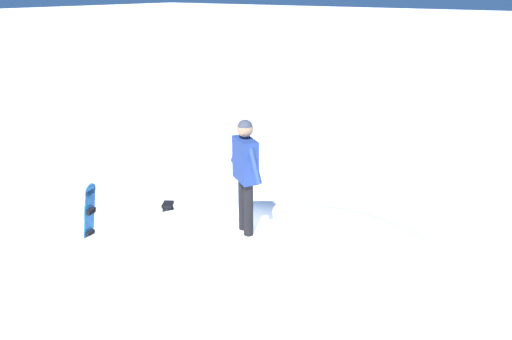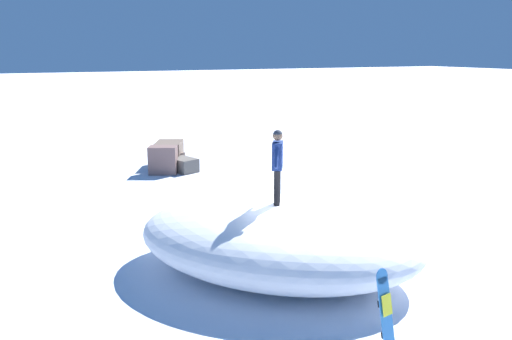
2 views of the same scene
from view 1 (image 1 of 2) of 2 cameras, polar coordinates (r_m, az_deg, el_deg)
The scene contains 5 objects.
ground at distance 7.89m, azimuth -5.13°, elevation -18.81°, with size 240.00×240.00×0.00m, color white.
snow_mound at distance 7.40m, azimuth -1.07°, elevation -13.51°, with size 6.71×4.58×1.70m, color white.
snowboarder_standing at distance 6.57m, azimuth -1.30°, elevation 0.36°, with size 0.61×0.92×1.71m.
snowboard_primary_upright at distance 9.87m, azimuth -19.63°, elevation -5.54°, with size 0.33×0.40×1.59m.
backpack_far at distance 11.01m, azimuth -10.65°, elevation -5.06°, with size 0.58×0.48×0.47m.
Camera 1 is at (4.52, 4.00, 5.08)m, focal length 32.81 mm.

